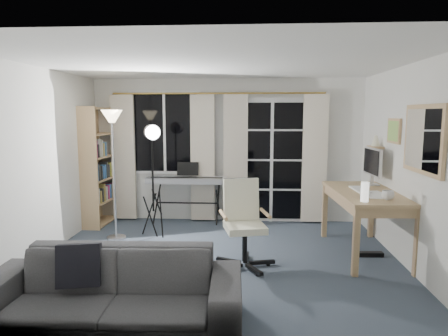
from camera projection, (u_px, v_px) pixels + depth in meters
The scene contains 17 objects.
floor at pixel (218, 263), 4.93m from camera, with size 4.50×4.00×0.02m, color #313C47.
window at pixel (165, 133), 6.74m from camera, with size 1.20×0.08×1.40m.
french_door at pixel (271, 161), 6.69m from camera, with size 1.32×0.09×2.11m.
curtains at pixel (218, 158), 6.64m from camera, with size 3.60×0.07×2.13m.
bookshelf at pixel (97, 169), 6.57m from camera, with size 0.35×0.91×1.93m.
torchiere_lamp at pixel (113, 136), 5.65m from camera, with size 0.38×0.38×1.87m.
keyboard_piano at pixel (187, 181), 6.54m from camera, with size 1.32×0.64×0.95m.
studio_light at pixel (152, 145), 5.75m from camera, with size 0.38×0.39×1.70m.
office_chair at pixel (243, 215), 4.81m from camera, with size 0.72×0.70×1.04m.
desk at pixel (366, 199), 5.13m from camera, with size 0.85×1.59×0.83m.
monitor at pixel (372, 163), 5.51m from camera, with size 0.21×0.60×0.52m.
desk_clutter at pixel (366, 209), 4.90m from camera, with size 0.47×0.96×1.05m.
mug at pixel (388, 194), 4.61m from camera, with size 0.14×0.11×0.14m, color silver.
wall_mirror at pixel (424, 139), 4.23m from camera, with size 0.04×0.94×0.74m.
framed_print at pixel (394, 131), 5.11m from camera, with size 0.03×0.42×0.32m.
wall_shelf at pixel (376, 143), 5.64m from camera, with size 0.16×0.30×0.18m.
sofa at pixel (111, 279), 3.38m from camera, with size 2.22×0.72×0.86m.
Camera 1 is at (0.37, -4.71, 1.82)m, focal length 32.00 mm.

